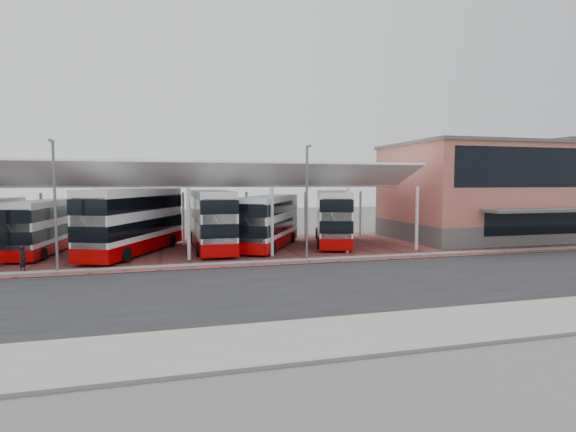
% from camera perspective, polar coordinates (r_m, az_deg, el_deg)
% --- Properties ---
extents(ground, '(140.00, 140.00, 0.00)m').
position_cam_1_polar(ground, '(25.35, 2.35, -8.31)').
color(ground, '#444642').
extents(road, '(120.00, 14.00, 0.02)m').
position_cam_1_polar(road, '(24.42, 3.06, -8.78)').
color(road, black).
rests_on(road, ground).
extents(forecourt, '(72.00, 16.00, 0.06)m').
position_cam_1_polar(forecourt, '(38.19, -0.64, -3.97)').
color(forecourt, brown).
rests_on(forecourt, ground).
extents(sidewalk, '(120.00, 4.00, 0.14)m').
position_cam_1_polar(sidewalk, '(17.27, 11.63, -14.24)').
color(sidewalk, slate).
rests_on(sidewalk, ground).
extents(north_kerb, '(120.00, 0.80, 0.14)m').
position_cam_1_polar(north_kerb, '(31.19, -1.08, -5.78)').
color(north_kerb, slate).
rests_on(north_kerb, ground).
extents(yellow_line_near, '(120.00, 0.12, 0.01)m').
position_cam_1_polar(yellow_line_near, '(19.00, 8.85, -12.61)').
color(yellow_line_near, gold).
rests_on(yellow_line_near, road).
extents(yellow_line_far, '(120.00, 0.12, 0.01)m').
position_cam_1_polar(yellow_line_far, '(19.26, 8.48, -12.37)').
color(yellow_line_far, gold).
rests_on(yellow_line_far, road).
extents(canopy, '(37.00, 11.63, 7.07)m').
position_cam_1_polar(canopy, '(37.56, -12.96, 4.60)').
color(canopy, silver).
rests_on(canopy, ground).
extents(terminal, '(18.40, 14.40, 9.25)m').
position_cam_1_polar(terminal, '(48.31, 23.98, 2.90)').
color(terminal, '#585452').
rests_on(terminal, ground).
extents(lamp_west, '(0.16, 0.90, 8.07)m').
position_cam_1_polar(lamp_west, '(30.60, -27.49, 1.62)').
color(lamp_west, slate).
rests_on(lamp_west, ground).
extents(lamp_east, '(0.16, 0.90, 8.07)m').
position_cam_1_polar(lamp_east, '(31.34, 2.43, 2.16)').
color(lamp_east, slate).
rests_on(lamp_east, ground).
extents(bus_1, '(3.45, 10.14, 4.10)m').
position_cam_1_polar(bus_1, '(39.10, -28.65, -1.26)').
color(bus_1, white).
rests_on(bus_1, forecourt).
extents(bus_2, '(7.42, 12.16, 4.97)m').
position_cam_1_polar(bus_2, '(36.42, -18.98, -0.65)').
color(bus_2, white).
rests_on(bus_2, forecourt).
extents(bus_3, '(3.06, 11.69, 4.80)m').
position_cam_1_polar(bus_3, '(37.29, -9.77, -0.50)').
color(bus_3, white).
rests_on(bus_3, forecourt).
extents(bus_4, '(7.11, 10.44, 4.34)m').
position_cam_1_polar(bus_4, '(37.60, -2.30, -0.75)').
color(bus_4, white).
rests_on(bus_4, forecourt).
extents(bus_5, '(5.94, 11.64, 4.69)m').
position_cam_1_polar(bus_5, '(40.21, 5.66, -0.19)').
color(bus_5, white).
rests_on(bus_5, forecourt).
extents(pedestrian, '(0.54, 0.67, 1.61)m').
position_cam_1_polar(pedestrian, '(31.98, -30.61, -4.70)').
color(pedestrian, black).
rests_on(pedestrian, forecourt).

